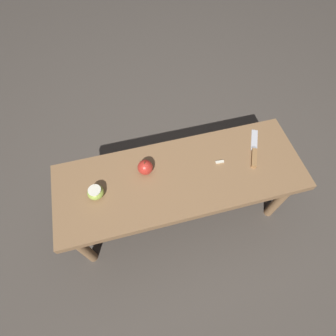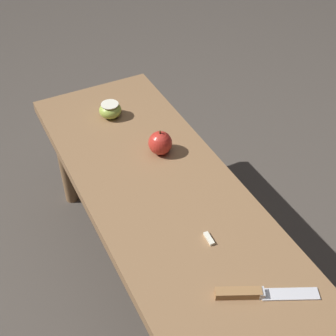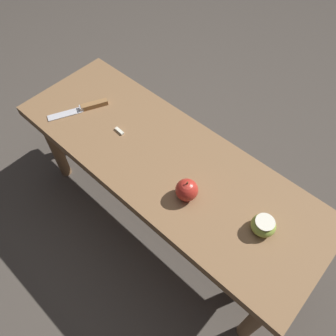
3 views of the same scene
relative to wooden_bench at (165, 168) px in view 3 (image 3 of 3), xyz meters
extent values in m
plane|color=#4C443D|center=(0.00, 0.00, -0.40)|extent=(8.00, 8.00, 0.00)
cube|color=olive|center=(0.00, 0.00, 0.04)|extent=(1.22, 0.43, 0.04)
cylinder|color=olive|center=(-0.55, -0.16, -0.19)|extent=(0.05, 0.05, 0.42)
cylinder|color=olive|center=(0.55, -0.16, -0.19)|extent=(0.05, 0.05, 0.42)
cylinder|color=olive|center=(-0.55, 0.16, -0.19)|extent=(0.05, 0.05, 0.42)
cylinder|color=olive|center=(0.55, 0.16, -0.19)|extent=(0.05, 0.05, 0.42)
cube|color=silver|center=(-0.43, -0.11, 0.06)|extent=(0.09, 0.13, 0.00)
cube|color=silver|center=(-0.40, -0.05, 0.07)|extent=(0.03, 0.02, 0.02)
cube|color=#9E7042|center=(-0.38, 0.00, 0.07)|extent=(0.07, 0.11, 0.02)
sphere|color=red|center=(0.16, -0.07, 0.10)|extent=(0.07, 0.07, 0.07)
cylinder|color=#4C3319|center=(0.16, -0.07, 0.14)|extent=(0.01, 0.01, 0.01)
ellipsoid|color=#9EB747|center=(0.41, 0.00, 0.09)|extent=(0.08, 0.08, 0.05)
cylinder|color=white|center=(0.41, 0.00, 0.11)|extent=(0.06, 0.06, 0.00)
cube|color=white|center=(-0.21, -0.02, 0.06)|extent=(0.04, 0.02, 0.01)
camera|label=1|loc=(0.21, 0.58, 1.17)|focal=28.00mm
camera|label=2|loc=(-0.84, 0.42, 1.00)|focal=50.00mm
camera|label=3|loc=(0.48, -0.51, 0.99)|focal=35.00mm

